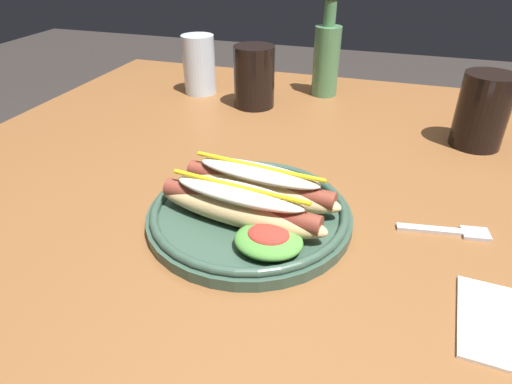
# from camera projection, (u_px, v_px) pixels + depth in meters

# --- Properties ---
(dining_table) EXTENTS (1.33, 1.05, 0.74)m
(dining_table) POSITION_uv_depth(u_px,v_px,m) (311.00, 207.00, 0.80)
(dining_table) COLOR brown
(dining_table) RESTS_ON ground_plane
(hot_dog_plate) EXTENTS (0.28, 0.28, 0.08)m
(hot_dog_plate) POSITION_uv_depth(u_px,v_px,m) (250.00, 207.00, 0.60)
(hot_dog_plate) COLOR #334C3D
(hot_dog_plate) RESTS_ON dining_table
(fork) EXTENTS (0.12, 0.04, 0.00)m
(fork) POSITION_uv_depth(u_px,v_px,m) (451.00, 231.00, 0.59)
(fork) COLOR silver
(fork) RESTS_ON dining_table
(soda_cup) EXTENTS (0.09, 0.09, 0.13)m
(soda_cup) POSITION_uv_depth(u_px,v_px,m) (254.00, 77.00, 0.97)
(soda_cup) COLOR black
(soda_cup) RESTS_ON dining_table
(water_cup) EXTENTS (0.08, 0.08, 0.14)m
(water_cup) POSITION_uv_depth(u_px,v_px,m) (199.00, 65.00, 1.05)
(water_cup) COLOR silver
(water_cup) RESTS_ON dining_table
(extra_cup) EXTENTS (0.09, 0.09, 0.14)m
(extra_cup) POSITION_uv_depth(u_px,v_px,m) (483.00, 111.00, 0.79)
(extra_cup) COLOR black
(extra_cup) RESTS_ON dining_table
(glass_bottle) EXTENTS (0.06, 0.06, 0.23)m
(glass_bottle) POSITION_uv_depth(u_px,v_px,m) (326.00, 57.00, 1.03)
(glass_bottle) COLOR #4C7F51
(glass_bottle) RESTS_ON dining_table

